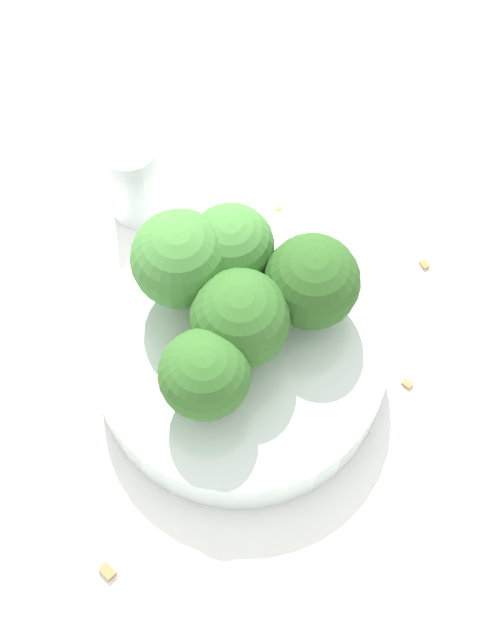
# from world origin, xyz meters

# --- Properties ---
(ground_plane) EXTENTS (3.00, 3.00, 0.00)m
(ground_plane) POSITION_xyz_m (0.00, 0.00, 0.00)
(ground_plane) COLOR white
(bowl) EXTENTS (0.18, 0.18, 0.04)m
(bowl) POSITION_xyz_m (0.00, 0.00, 0.02)
(bowl) COLOR silver
(bowl) RESTS_ON ground_plane
(broccoli_floret_0) EXTENTS (0.06, 0.06, 0.06)m
(broccoli_floret_0) POSITION_xyz_m (-0.02, -0.04, 0.07)
(broccoli_floret_0) COLOR #8EB770
(broccoli_floret_0) RESTS_ON bowl
(broccoli_floret_1) EXTENTS (0.05, 0.05, 0.06)m
(broccoli_floret_1) POSITION_xyz_m (-0.01, 0.04, 0.07)
(broccoli_floret_1) COLOR #8EB770
(broccoli_floret_1) RESTS_ON bowl
(broccoli_floret_2) EXTENTS (0.05, 0.05, 0.06)m
(broccoli_floret_2) POSITION_xyz_m (0.03, -0.03, 0.08)
(broccoli_floret_2) COLOR #84AD66
(broccoli_floret_2) RESTS_ON bowl
(broccoli_floret_3) EXTENTS (0.06, 0.06, 0.07)m
(broccoli_floret_3) POSITION_xyz_m (0.00, 0.00, 0.08)
(broccoli_floret_3) COLOR #7A9E5B
(broccoli_floret_3) RESTS_ON bowl
(broccoli_floret_4) EXTENTS (0.06, 0.06, 0.07)m
(broccoli_floret_4) POSITION_xyz_m (0.05, -0.01, 0.08)
(broccoli_floret_4) COLOR #84AD66
(broccoli_floret_4) RESTS_ON bowl
(pepper_shaker) EXTENTS (0.04, 0.04, 0.07)m
(pepper_shaker) POSITION_xyz_m (0.13, -0.05, 0.04)
(pepper_shaker) COLOR silver
(pepper_shaker) RESTS_ON ground_plane
(almond_crumb_0) EXTENTS (0.01, 0.01, 0.01)m
(almond_crumb_0) POSITION_xyz_m (-0.02, 0.14, 0.00)
(almond_crumb_0) COLOR olive
(almond_crumb_0) RESTS_ON ground_plane
(almond_crumb_1) EXTENTS (0.01, 0.01, 0.01)m
(almond_crumb_1) POSITION_xyz_m (0.01, -0.11, 0.00)
(almond_crumb_1) COLOR #AD7F4C
(almond_crumb_1) RESTS_ON ground_plane
(almond_crumb_2) EXTENTS (0.01, 0.01, 0.01)m
(almond_crumb_2) POSITION_xyz_m (-0.05, -0.14, 0.00)
(almond_crumb_2) COLOR olive
(almond_crumb_2) RESTS_ON ground_plane
(almond_crumb_3) EXTENTS (0.01, 0.00, 0.01)m
(almond_crumb_3) POSITION_xyz_m (-0.09, -0.06, 0.00)
(almond_crumb_3) COLOR olive
(almond_crumb_3) RESTS_ON ground_plane
(almond_crumb_4) EXTENTS (0.01, 0.01, 0.01)m
(almond_crumb_4) POSITION_xyz_m (0.05, -0.11, 0.00)
(almond_crumb_4) COLOR tan
(almond_crumb_4) RESTS_ON ground_plane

